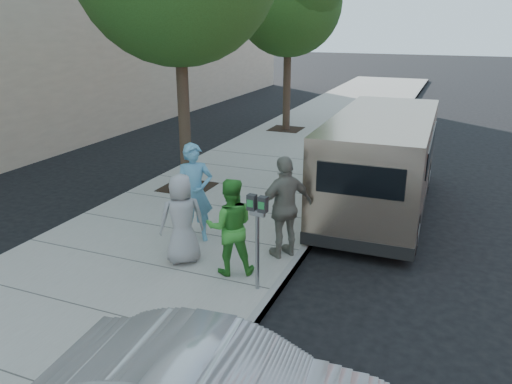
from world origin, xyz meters
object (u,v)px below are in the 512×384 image
at_px(van, 381,161).
at_px(person_officer, 195,193).
at_px(person_green_shirt, 230,227).
at_px(person_striped_polo, 285,207).
at_px(parking_meter, 257,222).
at_px(person_gray_shirt, 182,219).

height_order(van, person_officer, van).
bearing_deg(person_green_shirt, person_striped_polo, -150.44).
bearing_deg(person_green_shirt, van, -139.38).
height_order(parking_meter, person_officer, person_officer).
distance_m(van, person_officer, 4.35).
distance_m(person_green_shirt, person_striped_polo, 1.12).
bearing_deg(person_gray_shirt, parking_meter, 126.23).
bearing_deg(person_gray_shirt, person_green_shirt, 137.78).
xyz_separation_m(parking_meter, person_green_shirt, (-0.61, 0.34, -0.30)).
distance_m(parking_meter, person_gray_shirt, 1.61).
height_order(person_officer, person_striped_polo, person_officer).
relative_size(person_green_shirt, person_gray_shirt, 1.03).
distance_m(person_green_shirt, person_gray_shirt, 0.92).
relative_size(parking_meter, van, 0.26).
distance_m(parking_meter, person_striped_polo, 1.29).
xyz_separation_m(parking_meter, person_striped_polo, (0.00, 1.27, -0.20)).
xyz_separation_m(person_officer, person_green_shirt, (1.16, -0.93, -0.12)).
relative_size(van, person_gray_shirt, 3.80).
bearing_deg(person_officer, parking_meter, -69.81).
height_order(person_officer, person_green_shirt, person_officer).
distance_m(van, person_gray_shirt, 4.92).
bearing_deg(van, person_gray_shirt, -123.64).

